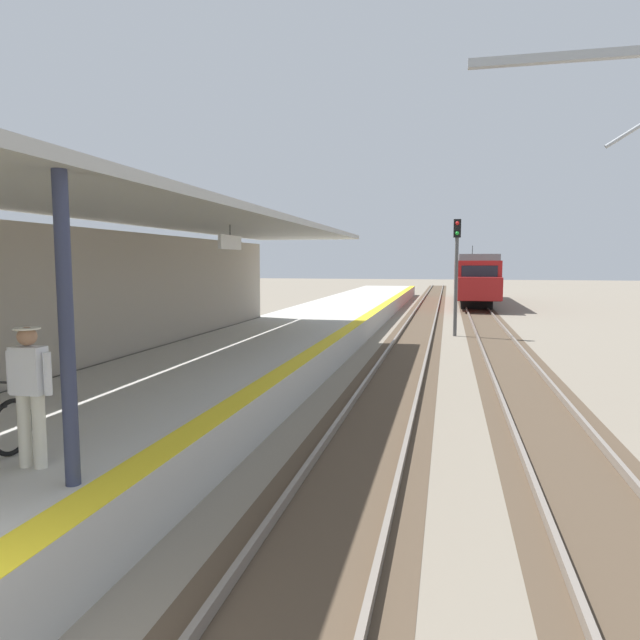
# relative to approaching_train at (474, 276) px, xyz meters

# --- Properties ---
(station_platform) EXTENTS (5.00, 80.00, 0.91)m
(station_platform) POSITION_rel_approaching_train_xyz_m (-7.80, -29.45, -1.73)
(station_platform) COLOR #B7B5AD
(station_platform) RESTS_ON ground
(station_building_with_canopy) EXTENTS (4.85, 24.00, 4.43)m
(station_building_with_canopy) POSITION_rel_approaching_train_xyz_m (-9.60, -35.93, 0.48)
(station_building_with_canopy) COLOR #4C4C4C
(station_building_with_canopy) RESTS_ON ground
(track_pair_nearest_platform) EXTENTS (2.34, 120.00, 0.16)m
(track_pair_nearest_platform) POSITION_rel_approaching_train_xyz_m (-3.40, -25.45, -2.13)
(track_pair_nearest_platform) COLOR #4C3D2D
(track_pair_nearest_platform) RESTS_ON ground
(track_pair_middle) EXTENTS (2.34, 120.00, 0.16)m
(track_pair_middle) POSITION_rel_approaching_train_xyz_m (-0.00, -25.45, -2.13)
(track_pair_middle) COLOR #4C3D2D
(track_pair_middle) RESTS_ON ground
(approaching_train) EXTENTS (2.93, 19.60, 4.76)m
(approaching_train) POSITION_rel_approaching_train_xyz_m (0.00, 0.00, 0.00)
(approaching_train) COLOR maroon
(approaching_train) RESTS_ON ground
(commuter_person) EXTENTS (0.59, 0.30, 1.67)m
(commuter_person) POSITION_rel_approaching_train_xyz_m (-6.75, -42.15, -0.34)
(commuter_person) COLOR beige
(commuter_person) RESTS_ON station_platform
(rail_signal_post) EXTENTS (0.32, 0.34, 5.20)m
(rail_signal_post) POSITION_rel_approaching_train_xyz_m (-1.67, -21.69, 1.02)
(rail_signal_post) COLOR #4C4C4C
(rail_signal_post) RESTS_ON ground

